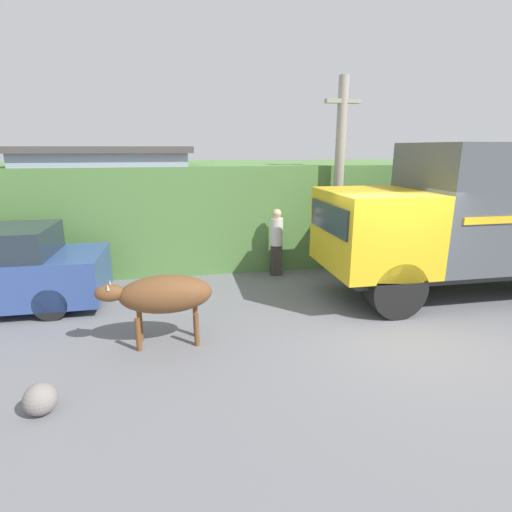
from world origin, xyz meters
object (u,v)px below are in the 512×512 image
utility_pole (339,175)px  brown_cow (163,295)px  cargo_truck (482,214)px  pedestrian_on_hill (277,239)px  roadside_rock (41,399)px

utility_pole → brown_cow: bearing=-142.3°
cargo_truck → pedestrian_on_hill: size_ratio=3.78×
brown_cow → utility_pole: size_ratio=0.38×
brown_cow → roadside_rock: size_ratio=4.61×
brown_cow → cargo_truck: bearing=11.8°
cargo_truck → pedestrian_on_hill: 4.80m
brown_cow → utility_pole: utility_pole is taller
pedestrian_on_hill → roadside_rock: 6.68m
brown_cow → pedestrian_on_hill: pedestrian_on_hill is taller
cargo_truck → roadside_rock: bearing=-163.7°
cargo_truck → brown_cow: bearing=-172.4°
brown_cow → pedestrian_on_hill: size_ratio=1.08×
brown_cow → pedestrian_on_hill: bearing=52.1°
brown_cow → pedestrian_on_hill: (2.81, 3.39, 0.09)m
cargo_truck → brown_cow: 7.19m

